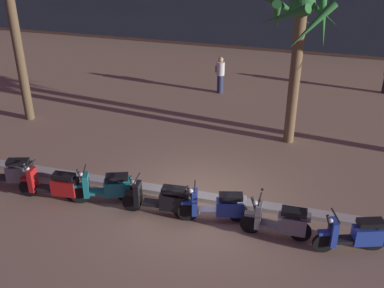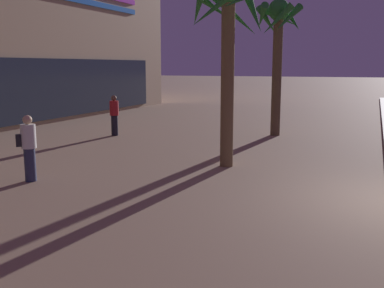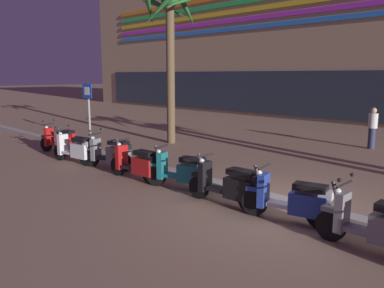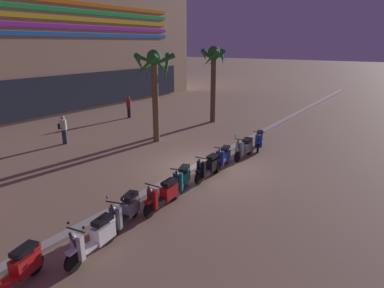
{
  "view_description": "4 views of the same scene",
  "coord_description": "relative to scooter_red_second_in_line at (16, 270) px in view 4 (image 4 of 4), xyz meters",
  "views": [
    {
      "loc": [
        2.74,
        -10.32,
        7.39
      ],
      "look_at": [
        -0.49,
        0.96,
        1.25
      ],
      "focal_mm": 44.16,
      "sensor_mm": 36.0,
      "label": 1
    },
    {
      "loc": [
        -9.4,
        0.79,
        2.69
      ],
      "look_at": [
        -1.4,
        4.04,
        1.17
      ],
      "focal_mm": 42.06,
      "sensor_mm": 36.0,
      "label": 2
    },
    {
      "loc": [
        4.38,
        -6.96,
        2.78
      ],
      "look_at": [
        -3.56,
        0.84,
        0.8
      ],
      "focal_mm": 36.73,
      "sensor_mm": 36.0,
      "label": 3
    },
    {
      "loc": [
        -11.56,
        -7.41,
        5.29
      ],
      "look_at": [
        -1.01,
        -0.09,
        1.35
      ],
      "focal_mm": 30.87,
      "sensor_mm": 36.0,
      "label": 4
    }
  ],
  "objects": [
    {
      "name": "palm_tree_far_corner",
      "position": [
        16.57,
        4.97,
        3.33
      ],
      "size": [
        1.88,
        1.93,
        5.12
      ],
      "color": "brown",
      "rests_on": "ground"
    },
    {
      "name": "scooter_grey_lead_nearest",
      "position": [
        3.32,
        -0.05,
        0.01
      ],
      "size": [
        1.72,
        0.78,
        1.17
      ],
      "color": "black",
      "rests_on": "ground"
    },
    {
      "name": "scooter_blue_mid_front",
      "position": [
        12.72,
        -0.23,
        -0.0
      ],
      "size": [
        1.69,
        0.81,
        1.04
      ],
      "color": "black",
      "rests_on": "ground"
    },
    {
      "name": "scooter_blue_gap_after_mid",
      "position": [
        9.38,
        0.02,
        -0.02
      ],
      "size": [
        1.77,
        0.73,
        1.04
      ],
      "color": "black",
      "rests_on": "ground"
    },
    {
      "name": "scooter_grey_far_back",
      "position": [
        10.99,
        -0.22,
        0.0
      ],
      "size": [
        1.73,
        0.56,
        1.17
      ],
      "color": "black",
      "rests_on": "ground"
    },
    {
      "name": "scooter_red_second_in_line",
      "position": [
        0.0,
        0.0,
        0.0
      ],
      "size": [
        1.73,
        0.75,
        1.17
      ],
      "color": "black",
      "rests_on": "ground"
    },
    {
      "name": "scooter_black_tail_end",
      "position": [
        7.91,
        -0.12,
        0.0
      ],
      "size": [
        1.87,
        0.56,
        1.04
      ],
      "color": "black",
      "rests_on": "ground"
    },
    {
      "name": "palm_tree_mid_walkway",
      "position": [
        10.65,
        5.07,
        3.26
      ],
      "size": [
        2.5,
        2.54,
        4.97
      ],
      "color": "brown",
      "rests_on": "ground"
    },
    {
      "name": "scooter_teal_mid_centre",
      "position": [
        6.3,
        0.04,
        -0.01
      ],
      "size": [
        1.66,
        0.82,
        1.04
      ],
      "color": "black",
      "rests_on": "ground"
    },
    {
      "name": "pedestrian_strolling_near_curb",
      "position": [
        14.16,
        10.71,
        0.36
      ],
      "size": [
        0.34,
        0.34,
        1.56
      ],
      "color": "black",
      "rests_on": "ground"
    },
    {
      "name": "pedestrian_window_shopping",
      "position": [
        7.4,
        8.84,
        0.36
      ],
      "size": [
        0.42,
        0.43,
        1.56
      ],
      "color": "#2D3351",
      "rests_on": "ground"
    },
    {
      "name": "scooter_red_mid_rear",
      "position": [
        4.86,
        -0.26,
        -0.01
      ],
      "size": [
        1.84,
        0.56,
        1.04
      ],
      "color": "black",
      "rests_on": "ground"
    },
    {
      "name": "ground_plane",
      "position": [
        8.71,
        0.66,
        -0.46
      ],
      "size": [
        200.0,
        200.0,
        0.0
      ],
      "primitive_type": "plane",
      "color": "#93755B"
    },
    {
      "name": "scooter_white_last_in_row",
      "position": [
        1.87,
        -0.43,
        0.0
      ],
      "size": [
        1.83,
        0.64,
        1.17
      ],
      "color": "black",
      "rests_on": "ground"
    },
    {
      "name": "curb_strip",
      "position": [
        8.71,
        0.87,
        -0.4
      ],
      "size": [
        60.0,
        0.36,
        0.12
      ],
      "primitive_type": "cube",
      "color": "#ADA89E",
      "rests_on": "ground"
    }
  ]
}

